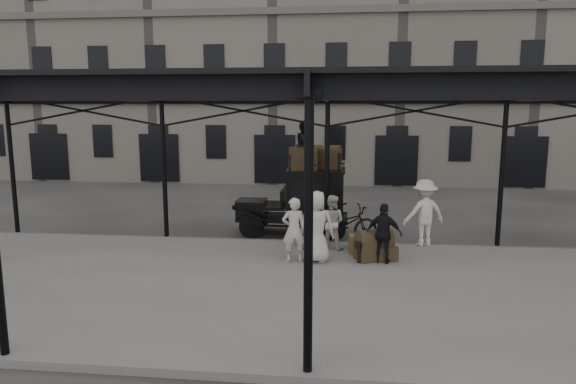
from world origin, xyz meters
name	(u,v)px	position (x,y,z in m)	size (l,w,h in m)	color
ground	(323,266)	(0.00, 0.00, 0.00)	(120.00, 120.00, 0.00)	#383533
platform	(320,289)	(0.00, -2.00, 0.07)	(28.00, 8.00, 0.15)	slate
canopy	(322,87)	(0.00, -1.72, 4.60)	(22.50, 9.00, 4.74)	black
building_frontage	(338,58)	(0.00, 18.00, 7.00)	(64.00, 8.00, 14.00)	slate
taxi	(306,199)	(-0.73, 3.31, 1.20)	(3.65, 1.55, 2.18)	black
porter_left	(294,230)	(-0.77, -0.18, 1.00)	(0.62, 0.41, 1.71)	beige
porter_midleft	(331,222)	(0.17, 1.17, 0.93)	(0.76, 0.59, 1.56)	beige
porter_centre	(316,226)	(-0.19, -0.12, 1.09)	(0.92, 0.60, 1.88)	beige
porter_official	(384,233)	(1.56, -0.07, 0.94)	(0.92, 0.38, 1.58)	black
porter_right	(424,213)	(2.84, 1.80, 1.13)	(1.26, 0.73, 1.96)	silver
bicycle	(343,224)	(0.49, 1.80, 0.72)	(0.76, 2.17, 1.14)	black
porter_roof	(305,145)	(-0.76, 3.21, 2.96)	(0.76, 0.59, 1.56)	black
steamer_trunk_roof_near	(303,160)	(-0.81, 3.06, 2.49)	(0.84, 0.51, 0.62)	#453520
steamer_trunk_roof_far	(327,159)	(-0.06, 3.51, 2.50)	(0.87, 0.53, 0.64)	#453520
steamer_trunk_platform	(374,247)	(1.33, 0.21, 0.49)	(0.94, 0.57, 0.69)	#453520
wicker_hamper	(360,244)	(0.98, 0.81, 0.40)	(0.60, 0.45, 0.50)	olive
suitcase_upright	(355,243)	(0.84, 1.00, 0.38)	(0.15, 0.60, 0.45)	#453520
suitcase_flat	(387,254)	(1.66, 0.04, 0.35)	(0.60, 0.15, 0.40)	#453520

